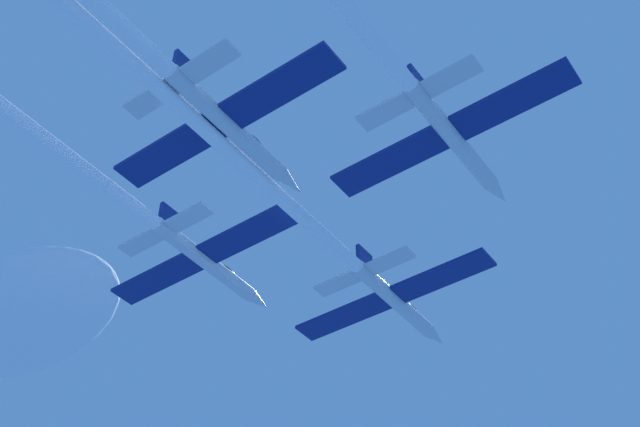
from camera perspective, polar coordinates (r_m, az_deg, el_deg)
The scene contains 3 objects.
jet_lead at distance 57.04m, azimuth -1.67°, elevation 0.17°, with size 17.11×48.44×2.83m.
jet_left_wing at distance 58.27m, azimuth -15.17°, elevation 2.39°, with size 17.11×44.42×2.83m.
cloud_wispy at distance 84.07m, azimuth -20.20°, elevation -6.64°, with size 24.35×13.39×8.52m, color white.
Camera 1 is at (25.27, -45.98, -38.96)m, focal length 46.40 mm.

